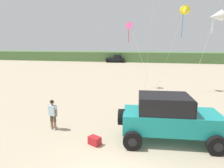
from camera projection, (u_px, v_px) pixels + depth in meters
dune_ridge at (131, 56)px, 55.71m from camera, size 90.00×9.36×2.54m
jeep at (169, 117)px, 9.29m from camera, size 4.95×2.76×2.26m
person_watching at (53, 113)px, 10.63m from camera, size 0.61×0.38×1.67m
cooler_box at (95, 141)px, 9.14m from camera, size 0.66×0.57×0.38m
distant_pickup at (116, 59)px, 51.35m from camera, size 4.69×2.58×1.98m
kite_green_box at (185, 12)px, 18.31m from camera, size 3.03×2.14×8.12m
kite_orange_streamer at (130, 27)px, 20.20m from camera, size 3.31×5.14×6.80m
kite_red_delta at (216, 16)px, 13.52m from camera, size 2.98×4.78×6.93m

